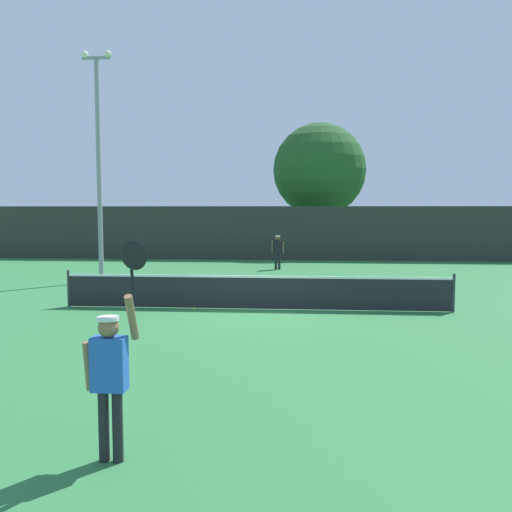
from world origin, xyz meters
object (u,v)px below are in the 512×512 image
at_px(tennis_ball, 194,309).
at_px(large_tree, 319,170).
at_px(light_pole, 99,153).
at_px(player_serving, 111,366).
at_px(parked_car_near, 161,238).
at_px(player_receiving, 278,249).

height_order(tennis_ball, large_tree, large_tree).
bearing_deg(light_pole, large_tree, 57.24).
bearing_deg(large_tree, player_serving, -96.38).
relative_size(player_serving, parked_car_near, 0.57).
bearing_deg(light_pole, tennis_ball, -50.03).
relative_size(large_tree, parked_car_near, 1.87).
distance_m(light_pole, large_tree, 16.46).
height_order(player_receiving, large_tree, large_tree).
xyz_separation_m(player_receiving, tennis_ball, (-1.89, -10.60, -0.93)).
distance_m(player_serving, parked_car_near, 32.81).
height_order(tennis_ball, parked_car_near, parked_car_near).
xyz_separation_m(player_serving, parked_car_near, (-7.62, 31.91, -0.32)).
bearing_deg(parked_car_near, tennis_ball, -68.11).
relative_size(player_serving, tennis_ball, 36.78).
height_order(player_serving, parked_car_near, player_serving).
bearing_deg(player_serving, tennis_ball, 95.37).
height_order(player_receiving, parked_car_near, parked_car_near).
distance_m(player_serving, large_tree, 29.32).
relative_size(tennis_ball, parked_car_near, 0.02).
relative_size(player_serving, large_tree, 0.31).
bearing_deg(large_tree, parked_car_near, 164.26).
height_order(player_serving, tennis_ball, player_serving).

